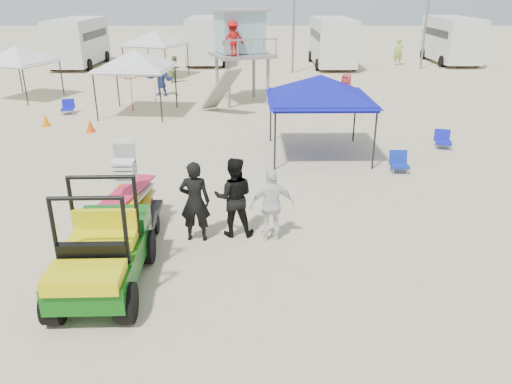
{
  "coord_description": "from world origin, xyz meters",
  "views": [
    {
      "loc": [
        0.47,
        -6.71,
        5.31
      ],
      "look_at": [
        0.5,
        3.0,
        1.3
      ],
      "focal_mm": 35.0,
      "sensor_mm": 36.0,
      "label": 1
    }
  ],
  "objects_px": {
    "surf_trailer": "(130,201)",
    "canopy_blue": "(321,79)",
    "man_left": "(195,202)",
    "lifeguard_tower": "(240,35)",
    "utility_cart": "(99,244)"
  },
  "relations": [
    {
      "from": "surf_trailer",
      "to": "canopy_blue",
      "type": "distance_m",
      "value": 7.92
    },
    {
      "from": "canopy_blue",
      "to": "man_left",
      "type": "bearing_deg",
      "value": -119.08
    },
    {
      "from": "man_left",
      "to": "lifeguard_tower",
      "type": "bearing_deg",
      "value": -90.7
    },
    {
      "from": "surf_trailer",
      "to": "lifeguard_tower",
      "type": "distance_m",
      "value": 14.63
    },
    {
      "from": "utility_cart",
      "to": "canopy_blue",
      "type": "distance_m",
      "value": 9.77
    },
    {
      "from": "surf_trailer",
      "to": "lifeguard_tower",
      "type": "xyz_separation_m",
      "value": [
        2.14,
        14.28,
        2.36
      ]
    },
    {
      "from": "surf_trailer",
      "to": "utility_cart",
      "type": "bearing_deg",
      "value": -90.25
    },
    {
      "from": "utility_cart",
      "to": "lifeguard_tower",
      "type": "xyz_separation_m",
      "value": [
        2.15,
        16.62,
        2.2
      ]
    },
    {
      "from": "lifeguard_tower",
      "to": "canopy_blue",
      "type": "distance_m",
      "value": 8.85
    },
    {
      "from": "man_left",
      "to": "canopy_blue",
      "type": "xyz_separation_m",
      "value": [
        3.46,
        6.22,
        1.61
      ]
    },
    {
      "from": "lifeguard_tower",
      "to": "canopy_blue",
      "type": "relative_size",
      "value": 1.3
    },
    {
      "from": "utility_cart",
      "to": "surf_trailer",
      "type": "bearing_deg",
      "value": 89.75
    },
    {
      "from": "lifeguard_tower",
      "to": "canopy_blue",
      "type": "bearing_deg",
      "value": -71.29
    },
    {
      "from": "surf_trailer",
      "to": "canopy_blue",
      "type": "bearing_deg",
      "value": 49.97
    },
    {
      "from": "man_left",
      "to": "lifeguard_tower",
      "type": "distance_m",
      "value": 14.76
    }
  ]
}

